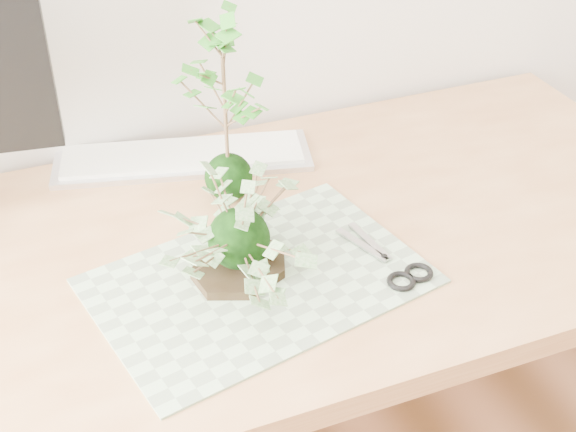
% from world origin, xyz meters
% --- Properties ---
extents(desk, '(1.60, 0.70, 0.74)m').
position_xyz_m(desk, '(-0.05, 1.23, 0.65)').
color(desk, tan).
rests_on(desk, ground_plane).
extents(cutting_mat, '(0.52, 0.40, 0.00)m').
position_xyz_m(cutting_mat, '(-0.05, 1.13, 0.74)').
color(cutting_mat, gray).
rests_on(cutting_mat, desk).
extents(stone_dish, '(0.21, 0.21, 0.01)m').
position_xyz_m(stone_dish, '(-0.07, 1.16, 0.75)').
color(stone_dish, black).
rests_on(stone_dish, cutting_mat).
extents(ivy_kokedama, '(0.26, 0.26, 0.18)m').
position_xyz_m(ivy_kokedama, '(-0.07, 1.16, 0.85)').
color(ivy_kokedama, black).
rests_on(ivy_kokedama, stone_dish).
extents(maple_kokedama, '(0.21, 0.21, 0.33)m').
position_xyz_m(maple_kokedama, '(-0.02, 1.36, 0.97)').
color(maple_kokedama, black).
rests_on(maple_kokedama, desk).
extents(keyboard, '(0.48, 0.24, 0.02)m').
position_xyz_m(keyboard, '(-0.06, 1.50, 0.75)').
color(keyboard, silver).
rests_on(keyboard, desk).
extents(scissors, '(0.09, 0.18, 0.01)m').
position_xyz_m(scissors, '(0.15, 1.07, 0.75)').
color(scissors, '#979797').
rests_on(scissors, cutting_mat).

